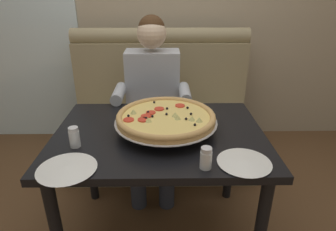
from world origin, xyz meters
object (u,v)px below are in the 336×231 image
shaker_parmesan (206,159)px  shaker_oregano (75,138)px  booth_bench (161,119)px  patio_chair (45,69)px  pizza (166,118)px  plate_near_right (244,161)px  diner_main (153,96)px  plate_near_left (67,168)px  dining_table (159,147)px

shaker_parmesan → shaker_oregano: bearing=162.6°
booth_bench → patio_chair: 1.85m
pizza → plate_near_right: (0.35, -0.32, -0.07)m
pizza → patio_chair: bearing=125.3°
diner_main → plate_near_left: bearing=-109.2°
pizza → booth_bench: bearing=92.4°
diner_main → plate_near_left: (-0.34, -0.96, 0.03)m
pizza → shaker_parmesan: size_ratio=5.47×
pizza → diner_main: bearing=98.8°
plate_near_right → patio_chair: bearing=127.3°
shaker_parmesan → plate_near_right: 0.18m
booth_bench → plate_near_left: (-0.39, -1.23, 0.34)m
plate_near_left → plate_near_right: 0.78m
pizza → plate_near_left: bearing=-140.6°
plate_near_right → patio_chair: 2.98m
plate_near_left → diner_main: bearing=70.8°
booth_bench → diner_main: size_ratio=1.20×
shaker_parmesan → patio_chair: 2.91m
dining_table → plate_near_left: 0.53m
plate_near_right → patio_chair: (-1.80, 2.37, -0.22)m
shaker_parmesan → patio_chair: size_ratio=0.12×
booth_bench → shaker_parmesan: bearing=-80.4°
pizza → shaker_oregano: 0.48m
dining_table → shaker_parmesan: (0.21, -0.34, 0.14)m
diner_main → shaker_parmesan: (0.26, -0.96, 0.06)m
dining_table → shaker_oregano: bearing=-160.3°
shaker_parmesan → plate_near_left: size_ratio=0.39×
shaker_parmesan → shaker_oregano: shaker_oregano is taller
shaker_oregano → booth_bench: bearing=68.2°
shaker_parmesan → plate_near_right: (0.18, 0.03, -0.03)m
booth_bench → plate_near_left: 1.34m
patio_chair → dining_table: bearing=-55.5°
shaker_parmesan → patio_chair: patio_chair is taller
dining_table → pizza: size_ratio=2.06×
shaker_parmesan → patio_chair: (-1.62, 2.40, -0.25)m
dining_table → pizza: bearing=11.9°
diner_main → plate_near_left: 1.02m
dining_table → plate_near_right: (0.38, -0.31, 0.11)m
diner_main → plate_near_right: (0.44, -0.93, 0.03)m
booth_bench → patio_chair: (-1.42, 1.18, 0.13)m
pizza → plate_near_left: 0.56m
dining_table → shaker_oregano: shaker_oregano is taller
diner_main → shaker_oregano: bearing=-114.8°
shaker_oregano → plate_near_right: bearing=-11.4°
plate_near_right → shaker_parmesan: bearing=-169.6°
dining_table → plate_near_left: size_ratio=4.38×
diner_main → patio_chair: bearing=133.3°
pizza → plate_near_left: pizza is taller
patio_chair → booth_bench: bearing=-39.7°
diner_main → shaker_parmesan: 1.00m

